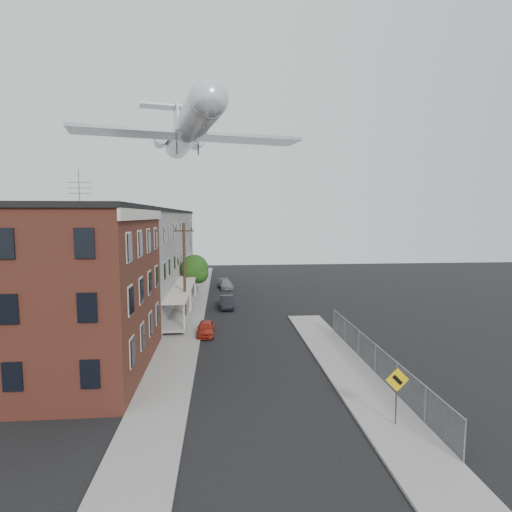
# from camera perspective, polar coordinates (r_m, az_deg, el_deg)

# --- Properties ---
(ground) EXTENTS (120.00, 120.00, 0.00)m
(ground) POSITION_cam_1_polar(r_m,az_deg,el_deg) (20.36, 2.21, -22.48)
(ground) COLOR black
(ground) RESTS_ON ground
(sidewalk_left) EXTENTS (3.00, 62.00, 0.12)m
(sidewalk_left) POSITION_cam_1_polar(r_m,az_deg,el_deg) (43.00, -9.21, -7.17)
(sidewalk_left) COLOR gray
(sidewalk_left) RESTS_ON ground
(sidewalk_right) EXTENTS (3.00, 26.00, 0.12)m
(sidewalk_right) POSITION_cam_1_polar(r_m,az_deg,el_deg) (26.80, 12.71, -15.31)
(sidewalk_right) COLOR gray
(sidewalk_right) RESTS_ON ground
(curb_left) EXTENTS (0.15, 62.00, 0.14)m
(curb_left) POSITION_cam_1_polar(r_m,az_deg,el_deg) (42.91, -7.26, -7.15)
(curb_left) COLOR gray
(curb_left) RESTS_ON ground
(curb_right) EXTENTS (0.15, 26.00, 0.14)m
(curb_right) POSITION_cam_1_polar(r_m,az_deg,el_deg) (26.41, 9.60, -15.54)
(curb_right) COLOR gray
(curb_right) RESTS_ON ground
(corner_building) EXTENTS (10.31, 12.30, 12.15)m
(corner_building) POSITION_cam_1_polar(r_m,az_deg,el_deg) (27.00, -26.06, -4.35)
(corner_building) COLOR #3D1813
(corner_building) RESTS_ON ground
(row_house_a) EXTENTS (11.98, 7.00, 10.30)m
(row_house_a) POSITION_cam_1_polar(r_m,az_deg,el_deg) (35.92, -20.57, -1.80)
(row_house_a) COLOR slate
(row_house_a) RESTS_ON ground
(row_house_b) EXTENTS (11.98, 7.00, 10.30)m
(row_house_b) POSITION_cam_1_polar(r_m,az_deg,el_deg) (42.65, -18.06, -0.57)
(row_house_b) COLOR gray
(row_house_b) RESTS_ON ground
(row_house_c) EXTENTS (11.98, 7.00, 10.30)m
(row_house_c) POSITION_cam_1_polar(r_m,az_deg,el_deg) (49.46, -16.23, 0.32)
(row_house_c) COLOR slate
(row_house_c) RESTS_ON ground
(row_house_d) EXTENTS (11.98, 7.00, 10.30)m
(row_house_d) POSITION_cam_1_polar(r_m,az_deg,el_deg) (56.31, -14.85, 1.00)
(row_house_d) COLOR gray
(row_house_d) RESTS_ON ground
(row_house_e) EXTENTS (11.98, 7.00, 10.30)m
(row_house_e) POSITION_cam_1_polar(r_m,az_deg,el_deg) (63.20, -13.76, 1.53)
(row_house_e) COLOR slate
(row_house_e) RESTS_ON ground
(chainlink_fence) EXTENTS (0.06, 18.06, 1.90)m
(chainlink_fence) POSITION_cam_1_polar(r_m,az_deg,el_deg) (26.08, 16.68, -13.82)
(chainlink_fence) COLOR gray
(chainlink_fence) RESTS_ON ground
(warning_sign) EXTENTS (1.10, 0.11, 2.80)m
(warning_sign) POSITION_cam_1_polar(r_m,az_deg,el_deg) (20.08, 19.48, -17.28)
(warning_sign) COLOR #515156
(warning_sign) RESTS_ON ground
(utility_pole) EXTENTS (1.80, 0.26, 9.00)m
(utility_pole) POSITION_cam_1_polar(r_m,az_deg,el_deg) (36.29, -10.18, -2.17)
(utility_pole) COLOR black
(utility_pole) RESTS_ON ground
(street_tree) EXTENTS (3.22, 3.20, 5.20)m
(street_tree) POSITION_cam_1_polar(r_m,az_deg,el_deg) (46.23, -8.64, -1.98)
(street_tree) COLOR black
(street_tree) RESTS_ON ground
(car_near) EXTENTS (1.38, 3.38, 1.15)m
(car_near) POSITION_cam_1_polar(r_m,az_deg,el_deg) (33.01, -7.18, -10.20)
(car_near) COLOR #AA2615
(car_near) RESTS_ON ground
(car_mid) EXTENTS (1.46, 3.90, 1.27)m
(car_mid) POSITION_cam_1_polar(r_m,az_deg,el_deg) (42.05, -4.22, -6.59)
(car_mid) COLOR black
(car_mid) RESTS_ON ground
(car_far) EXTENTS (2.18, 4.25, 1.18)m
(car_far) POSITION_cam_1_polar(r_m,az_deg,el_deg) (53.26, -4.39, -4.02)
(car_far) COLOR gray
(car_far) RESTS_ON ground
(airplane) EXTENTS (22.81, 26.07, 7.50)m
(airplane) POSITION_cam_1_polar(r_m,az_deg,el_deg) (44.01, -9.73, 17.35)
(airplane) COLOR silver
(airplane) RESTS_ON ground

